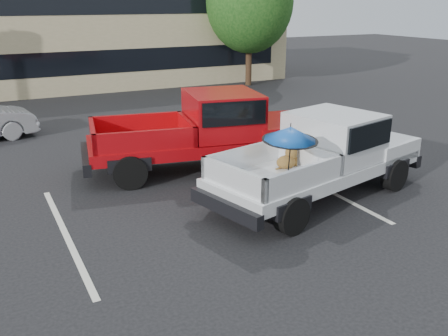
{
  "coord_description": "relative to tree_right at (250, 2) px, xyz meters",
  "views": [
    {
      "loc": [
        -4.23,
        -7.12,
        4.3
      ],
      "look_at": [
        -0.19,
        0.8,
        1.3
      ],
      "focal_mm": 40.0,
      "sensor_mm": 36.0,
      "label": 1
    }
  ],
  "objects": [
    {
      "name": "motel_building",
      "position": [
        -7.0,
        4.99,
        -1.0
      ],
      "size": [
        20.4,
        8.4,
        6.3
      ],
      "color": "tan",
      "rests_on": "ground"
    },
    {
      "name": "tree_right",
      "position": [
        0.0,
        0.0,
        0.0
      ],
      "size": [
        4.46,
        4.46,
        6.78
      ],
      "color": "#332114",
      "rests_on": "ground"
    },
    {
      "name": "silver_pickup",
      "position": [
        -6.2,
        -14.51,
        -3.16
      ],
      "size": [
        5.99,
        3.25,
        2.06
      ],
      "rotation": [
        0.0,
        0.0,
        0.24
      ],
      "color": "black",
      "rests_on": "ground"
    },
    {
      "name": "ground",
      "position": [
        -9.0,
        -16.0,
        -4.21
      ],
      "size": [
        90.0,
        90.0,
        0.0
      ],
      "primitive_type": "plane",
      "color": "black",
      "rests_on": "ground"
    },
    {
      "name": "stripe_left",
      "position": [
        -12.0,
        -14.0,
        -4.21
      ],
      "size": [
        0.12,
        5.0,
        0.01
      ],
      "primitive_type": "cube",
      "color": "silver",
      "rests_on": "ground"
    },
    {
      "name": "red_pickup",
      "position": [
        -7.58,
        -11.57,
        -3.1
      ],
      "size": [
        6.44,
        3.2,
        2.03
      ],
      "rotation": [
        0.0,
        0.0,
        -0.18
      ],
      "color": "black",
      "rests_on": "ground"
    },
    {
      "name": "stripe_right",
      "position": [
        -6.0,
        -14.0,
        -4.21
      ],
      "size": [
        0.12,
        5.0,
        0.01
      ],
      "primitive_type": "cube",
      "color": "silver",
      "rests_on": "ground"
    }
  ]
}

